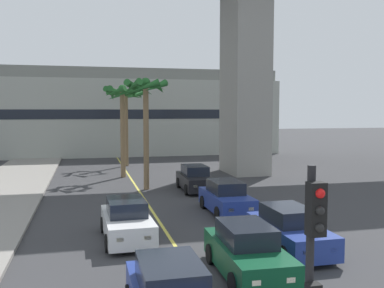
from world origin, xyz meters
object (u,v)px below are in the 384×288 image
at_px(car_queue_fifth, 195,179).
at_px(traffic_light_median_near, 312,269).
at_px(car_queue_sixth, 247,252).
at_px(car_queue_front, 127,221).
at_px(palm_tree_near_median, 146,98).
at_px(car_queue_third, 226,198).
at_px(car_queue_fourth, 289,231).
at_px(palm_tree_far_median, 123,102).
at_px(palm_tree_mid_median, 126,102).

bearing_deg(car_queue_fifth, traffic_light_median_near, -99.46).
distance_m(car_queue_fifth, car_queue_sixth, 14.05).
relative_size(car_queue_front, palm_tree_near_median, 0.59).
distance_m(car_queue_third, palm_tree_near_median, 9.25).
distance_m(car_queue_sixth, traffic_light_median_near, 7.03).
relative_size(car_queue_fourth, palm_tree_far_median, 0.60).
xyz_separation_m(car_queue_fifth, car_queue_sixth, (-1.88, -13.92, 0.00)).
xyz_separation_m(car_queue_third, palm_tree_far_median, (-3.91, 12.65, 4.88)).
bearing_deg(palm_tree_far_median, car_queue_third, -72.85).
xyz_separation_m(car_queue_third, car_queue_fifth, (-0.02, 6.10, 0.00)).
relative_size(car_queue_front, car_queue_third, 1.01).
xyz_separation_m(traffic_light_median_near, palm_tree_mid_median, (0.35, 33.70, 2.98)).
distance_m(car_queue_front, palm_tree_near_median, 11.83).
xyz_separation_m(car_queue_fifth, traffic_light_median_near, (-3.41, -20.48, 1.99)).
height_order(car_queue_front, traffic_light_median_near, traffic_light_median_near).
bearing_deg(car_queue_fifth, palm_tree_mid_median, 103.06).
height_order(traffic_light_median_near, palm_tree_near_median, palm_tree_near_median).
relative_size(traffic_light_median_near, palm_tree_far_median, 0.61).
bearing_deg(car_queue_fourth, car_queue_sixth, -140.97).
bearing_deg(car_queue_fifth, car_queue_front, -118.38).
height_order(car_queue_fourth, car_queue_fifth, same).
relative_size(car_queue_fifth, palm_tree_mid_median, 0.60).
relative_size(traffic_light_median_near, palm_tree_near_median, 0.60).
height_order(palm_tree_mid_median, palm_tree_far_median, palm_tree_mid_median).
xyz_separation_m(car_queue_fifth, palm_tree_far_median, (-3.88, 6.56, 4.88)).
distance_m(car_queue_third, car_queue_sixth, 8.05).
height_order(car_queue_fifth, palm_tree_far_median, palm_tree_far_median).
distance_m(car_queue_sixth, palm_tree_mid_median, 27.61).
height_order(car_queue_fourth, palm_tree_mid_median, palm_tree_mid_median).
relative_size(car_queue_fifth, car_queue_sixth, 1.00).
relative_size(car_queue_third, traffic_light_median_near, 0.98).
distance_m(car_queue_fourth, palm_tree_near_median, 14.48).
relative_size(car_queue_front, traffic_light_median_near, 0.99).
relative_size(car_queue_fourth, car_queue_sixth, 0.99).
bearing_deg(car_queue_fourth, palm_tree_near_median, 104.16).
bearing_deg(car_queue_fourth, car_queue_front, 154.02).
distance_m(car_queue_fourth, palm_tree_far_median, 19.71).
distance_m(car_queue_front, car_queue_third, 6.05).
bearing_deg(car_queue_fourth, palm_tree_mid_median, 97.86).
xyz_separation_m(car_queue_front, palm_tree_mid_median, (2.00, 22.59, 4.98)).
bearing_deg(car_queue_front, car_queue_third, 32.82).
height_order(car_queue_fourth, car_queue_sixth, same).
relative_size(palm_tree_near_median, palm_tree_far_median, 1.02).
xyz_separation_m(car_queue_front, car_queue_third, (5.09, 3.28, 0.00)).
xyz_separation_m(car_queue_front, palm_tree_near_median, (2.17, 10.50, 5.00)).
xyz_separation_m(car_queue_fourth, car_queue_sixth, (-2.30, -1.87, 0.00)).
relative_size(car_queue_fourth, palm_tree_near_median, 0.59).
height_order(car_queue_front, palm_tree_near_median, palm_tree_near_median).
bearing_deg(palm_tree_mid_median, car_queue_third, -80.92).
bearing_deg(car_queue_third, traffic_light_median_near, -103.43).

